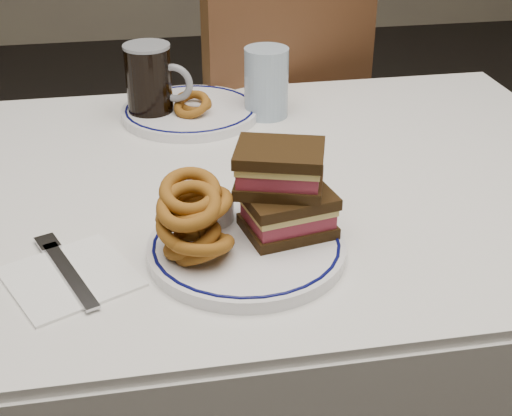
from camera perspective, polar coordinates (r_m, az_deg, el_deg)
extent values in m
cube|color=silver|center=(1.15, -1.66, 1.64)|extent=(1.26, 0.86, 0.03)
cylinder|color=#483017|center=(1.76, 14.41, -2.87)|extent=(0.06, 0.06, 0.71)
cube|color=silver|center=(1.57, -4.00, 6.06)|extent=(1.26, 0.01, 0.17)
cube|color=#483017|center=(1.89, -0.97, 4.09)|extent=(0.60, 0.60, 0.04)
cylinder|color=#483017|center=(2.24, 0.46, 1.42)|extent=(0.04, 0.04, 0.44)
cylinder|color=#483017|center=(1.98, 6.91, -2.93)|extent=(0.04, 0.04, 0.44)
cylinder|color=#483017|center=(2.07, -8.38, -1.44)|extent=(0.04, 0.04, 0.44)
cylinder|color=#483017|center=(1.78, -2.65, -6.71)|extent=(0.04, 0.04, 0.44)
cube|color=#483017|center=(1.63, 2.99, 10.12)|extent=(0.42, 0.22, 0.50)
cylinder|color=white|center=(0.94, -0.77, -3.28)|extent=(0.26, 0.26, 0.02)
torus|color=#0A0C4C|center=(0.94, -0.77, -2.83)|extent=(0.25, 0.25, 0.00)
cube|color=black|center=(0.96, 2.54, -1.45)|extent=(0.13, 0.11, 0.02)
cube|color=#932A40|center=(0.96, 2.56, -0.56)|extent=(0.12, 0.10, 0.02)
cube|color=#D9BF61|center=(0.95, 2.58, 0.19)|extent=(0.12, 0.11, 0.01)
cube|color=black|center=(0.94, 2.60, 0.85)|extent=(0.13, 0.11, 0.02)
cube|color=black|center=(0.95, 1.87, 2.02)|extent=(0.14, 0.12, 0.02)
cube|color=#932A40|center=(0.94, 1.88, 2.95)|extent=(0.12, 0.11, 0.02)
cube|color=#D9BF61|center=(0.93, 1.90, 3.74)|extent=(0.13, 0.11, 0.01)
cube|color=black|center=(0.93, 1.91, 4.43)|extent=(0.14, 0.12, 0.02)
torus|color=#69300E|center=(0.91, -4.11, -3.38)|extent=(0.09, 0.08, 0.07)
torus|color=#69300E|center=(0.91, -5.13, -2.56)|extent=(0.09, 0.08, 0.06)
torus|color=#69300E|center=(0.90, -4.51, -2.77)|extent=(0.09, 0.08, 0.05)
torus|color=#69300E|center=(0.90, -5.71, -1.88)|extent=(0.08, 0.08, 0.06)
torus|color=#69300E|center=(0.91, -5.55, -0.72)|extent=(0.08, 0.08, 0.03)
torus|color=#69300E|center=(0.91, -4.41, -0.02)|extent=(0.08, 0.08, 0.04)
torus|color=#69300E|center=(0.91, -4.53, 0.24)|extent=(0.09, 0.09, 0.04)
torus|color=#69300E|center=(0.89, -5.41, 0.18)|extent=(0.09, 0.08, 0.05)
torus|color=#69300E|center=(0.90, -5.30, 1.36)|extent=(0.08, 0.08, 0.05)
cylinder|color=silver|center=(0.99, -3.52, -0.04)|extent=(0.06, 0.06, 0.03)
cylinder|color=#931502|center=(0.98, -3.54, 0.57)|extent=(0.05, 0.05, 0.01)
cylinder|color=black|center=(1.36, -8.55, 9.82)|extent=(0.08, 0.08, 0.14)
cylinder|color=gray|center=(1.34, -8.78, 12.68)|extent=(0.09, 0.09, 0.01)
torus|color=gray|center=(1.34, -6.58, 9.90)|extent=(0.07, 0.04, 0.07)
cylinder|color=#9DB5CB|center=(1.37, 0.83, 10.00)|extent=(0.08, 0.08, 0.13)
cylinder|color=white|center=(1.39, -5.29, 7.65)|extent=(0.26, 0.26, 0.02)
torus|color=#0A0C4C|center=(1.38, -5.30, 7.99)|extent=(0.25, 0.25, 0.00)
torus|color=#69300E|center=(1.39, -5.03, 8.40)|extent=(0.08, 0.07, 0.04)
torus|color=#69300E|center=(1.35, -5.16, 8.24)|extent=(0.08, 0.07, 0.06)
cube|color=white|center=(0.93, -14.64, -5.38)|extent=(0.19, 0.19, 0.00)
cube|color=#B0B0B4|center=(0.93, -14.67, -5.17)|extent=(0.08, 0.16, 0.00)
cube|color=#B0B0B4|center=(1.00, -16.33, -2.67)|extent=(0.04, 0.05, 0.00)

